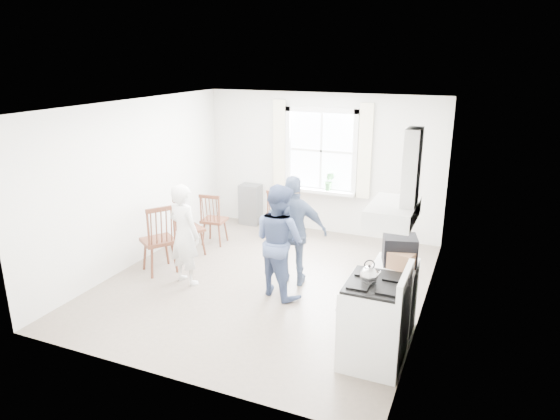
{
  "coord_description": "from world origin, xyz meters",
  "views": [
    {
      "loc": [
        2.83,
        -6.16,
        3.25
      ],
      "look_at": [
        0.14,
        0.2,
        1.09
      ],
      "focal_mm": 32.0,
      "sensor_mm": 36.0,
      "label": 1
    }
  ],
  "objects_px": {
    "stereo_stack": "(400,250)",
    "windsor_chair_c": "(160,232)",
    "person_left": "(184,234)",
    "low_cabinet": "(393,298)",
    "windsor_chair_b": "(184,222)",
    "person_mid": "(279,241)",
    "windsor_chair_a": "(212,214)",
    "person_right": "(294,231)",
    "gas_stove": "(375,321)"
  },
  "relations": [
    {
      "from": "gas_stove",
      "to": "stereo_stack",
      "type": "distance_m",
      "value": 0.93
    },
    {
      "from": "windsor_chair_a",
      "to": "person_left",
      "type": "height_order",
      "value": "person_left"
    },
    {
      "from": "person_right",
      "to": "windsor_chair_b",
      "type": "bearing_deg",
      "value": -20.75
    },
    {
      "from": "gas_stove",
      "to": "person_mid",
      "type": "bearing_deg",
      "value": 145.51
    },
    {
      "from": "windsor_chair_a",
      "to": "windsor_chair_b",
      "type": "xyz_separation_m",
      "value": [
        -0.17,
        -0.61,
        0.02
      ]
    },
    {
      "from": "gas_stove",
      "to": "stereo_stack",
      "type": "relative_size",
      "value": 2.46
    },
    {
      "from": "gas_stove",
      "to": "person_left",
      "type": "bearing_deg",
      "value": 163.57
    },
    {
      "from": "gas_stove",
      "to": "stereo_stack",
      "type": "bearing_deg",
      "value": 82.13
    },
    {
      "from": "windsor_chair_b",
      "to": "person_right",
      "type": "xyz_separation_m",
      "value": [
        2.06,
        -0.28,
        0.22
      ]
    },
    {
      "from": "gas_stove",
      "to": "stereo_stack",
      "type": "height_order",
      "value": "stereo_stack"
    },
    {
      "from": "low_cabinet",
      "to": "windsor_chair_b",
      "type": "relative_size",
      "value": 0.92
    },
    {
      "from": "windsor_chair_a",
      "to": "windsor_chair_c",
      "type": "relative_size",
      "value": 0.85
    },
    {
      "from": "windsor_chair_a",
      "to": "person_right",
      "type": "relative_size",
      "value": 0.58
    },
    {
      "from": "windsor_chair_b",
      "to": "gas_stove",
      "type": "bearing_deg",
      "value": -26.03
    },
    {
      "from": "low_cabinet",
      "to": "windsor_chair_c",
      "type": "distance_m",
      "value": 3.6
    },
    {
      "from": "gas_stove",
      "to": "person_right",
      "type": "height_order",
      "value": "person_right"
    },
    {
      "from": "windsor_chair_b",
      "to": "person_left",
      "type": "bearing_deg",
      "value": -55.8
    },
    {
      "from": "stereo_stack",
      "to": "windsor_chair_c",
      "type": "height_order",
      "value": "stereo_stack"
    },
    {
      "from": "stereo_stack",
      "to": "person_left",
      "type": "bearing_deg",
      "value": 176.81
    },
    {
      "from": "stereo_stack",
      "to": "low_cabinet",
      "type": "bearing_deg",
      "value": -157.51
    },
    {
      "from": "low_cabinet",
      "to": "person_right",
      "type": "height_order",
      "value": "person_right"
    },
    {
      "from": "windsor_chair_b",
      "to": "person_mid",
      "type": "relative_size",
      "value": 0.61
    },
    {
      "from": "windsor_chair_a",
      "to": "windsor_chair_b",
      "type": "height_order",
      "value": "windsor_chair_b"
    },
    {
      "from": "windsor_chair_a",
      "to": "person_left",
      "type": "bearing_deg",
      "value": -74.18
    },
    {
      "from": "person_right",
      "to": "low_cabinet",
      "type": "bearing_deg",
      "value": 141.36
    },
    {
      "from": "windsor_chair_c",
      "to": "person_left",
      "type": "distance_m",
      "value": 0.53
    },
    {
      "from": "person_left",
      "to": "person_mid",
      "type": "xyz_separation_m",
      "value": [
        1.41,
        0.21,
        0.04
      ]
    },
    {
      "from": "person_mid",
      "to": "person_right",
      "type": "xyz_separation_m",
      "value": [
        0.06,
        0.38,
        0.02
      ]
    },
    {
      "from": "gas_stove",
      "to": "person_mid",
      "type": "height_order",
      "value": "person_mid"
    },
    {
      "from": "gas_stove",
      "to": "person_left",
      "type": "height_order",
      "value": "person_left"
    },
    {
      "from": "windsor_chair_a",
      "to": "person_mid",
      "type": "distance_m",
      "value": 2.24
    },
    {
      "from": "gas_stove",
      "to": "windsor_chair_c",
      "type": "relative_size",
      "value": 1.01
    },
    {
      "from": "windsor_chair_b",
      "to": "windsor_chair_c",
      "type": "relative_size",
      "value": 0.89
    },
    {
      "from": "person_left",
      "to": "person_mid",
      "type": "distance_m",
      "value": 1.43
    },
    {
      "from": "low_cabinet",
      "to": "windsor_chair_c",
      "type": "relative_size",
      "value": 0.81
    },
    {
      "from": "gas_stove",
      "to": "person_right",
      "type": "xyz_separation_m",
      "value": [
        -1.53,
        1.47,
        0.33
      ]
    },
    {
      "from": "person_right",
      "to": "windsor_chair_a",
      "type": "bearing_deg",
      "value": -38.16
    },
    {
      "from": "low_cabinet",
      "to": "windsor_chair_c",
      "type": "height_order",
      "value": "windsor_chair_c"
    },
    {
      "from": "low_cabinet",
      "to": "stereo_stack",
      "type": "relative_size",
      "value": 1.98
    },
    {
      "from": "windsor_chair_a",
      "to": "person_right",
      "type": "bearing_deg",
      "value": -25.26
    },
    {
      "from": "low_cabinet",
      "to": "person_right",
      "type": "distance_m",
      "value": 1.81
    },
    {
      "from": "windsor_chair_a",
      "to": "person_mid",
      "type": "xyz_separation_m",
      "value": [
        1.83,
        -1.27,
        0.22
      ]
    },
    {
      "from": "gas_stove",
      "to": "windsor_chair_a",
      "type": "xyz_separation_m",
      "value": [
        -3.42,
        2.36,
        0.09
      ]
    },
    {
      "from": "windsor_chair_c",
      "to": "person_right",
      "type": "relative_size",
      "value": 0.68
    },
    {
      "from": "windsor_chair_b",
      "to": "person_right",
      "type": "height_order",
      "value": "person_right"
    },
    {
      "from": "low_cabinet",
      "to": "person_mid",
      "type": "bearing_deg",
      "value": 166.7
    },
    {
      "from": "windsor_chair_a",
      "to": "person_mid",
      "type": "bearing_deg",
      "value": -34.78
    },
    {
      "from": "stereo_stack",
      "to": "windsor_chair_b",
      "type": "height_order",
      "value": "stereo_stack"
    },
    {
      "from": "windsor_chair_b",
      "to": "person_mid",
      "type": "xyz_separation_m",
      "value": [
        2.0,
        -0.66,
        0.2
      ]
    },
    {
      "from": "person_left",
      "to": "person_right",
      "type": "distance_m",
      "value": 1.59
    }
  ]
}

